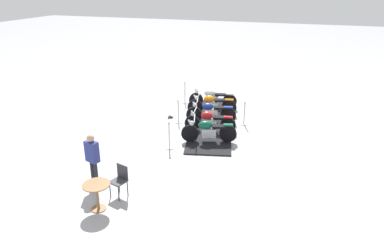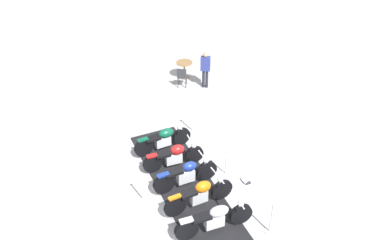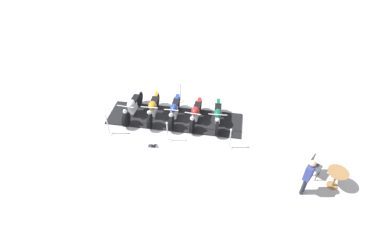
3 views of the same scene
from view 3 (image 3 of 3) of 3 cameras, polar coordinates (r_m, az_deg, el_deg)
ground_plane at (r=13.81m, az=-3.28°, el=0.15°), size 80.00×80.00×0.00m
display_platform at (r=13.79m, az=-3.29°, el=0.22°), size 3.03×6.31×0.05m
motorcycle_chrome at (r=13.96m, az=-11.22°, el=2.48°), size 2.25×0.76×0.97m
motorcycle_copper at (r=13.65m, az=-7.38°, el=2.20°), size 2.14×0.87×0.99m
motorcycle_navy at (r=13.47m, az=-3.38°, el=1.70°), size 2.07×0.77×0.98m
motorcycle_maroon at (r=13.33m, az=0.69°, el=1.21°), size 2.03×0.69×0.91m
motorcycle_forest at (r=13.25m, az=4.87°, el=0.81°), size 2.01×0.90×0.95m
stanchion_right_mid at (r=12.59m, az=-4.63°, el=-2.84°), size 0.34×0.34×1.01m
stanchion_right_front at (r=13.30m, az=-15.57°, el=-1.27°), size 0.29×0.29×1.09m
stanchion_left_mid at (r=14.66m, az=-2.21°, el=4.71°), size 0.29×0.29×1.01m
stanchion_right_rear at (r=12.30m, az=7.19°, el=-3.96°), size 0.28×0.28×1.03m
info_placard at (r=12.59m, az=-7.60°, el=-4.64°), size 0.32×0.35×0.24m
cafe_table at (r=11.91m, az=25.73°, el=-9.44°), size 0.72×0.72×0.76m
cafe_chair_near_table at (r=11.99m, az=22.09°, el=-7.87°), size 0.50×0.50×0.92m
bystander_person at (r=10.98m, az=21.17°, el=-9.58°), size 0.45×0.33×1.66m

